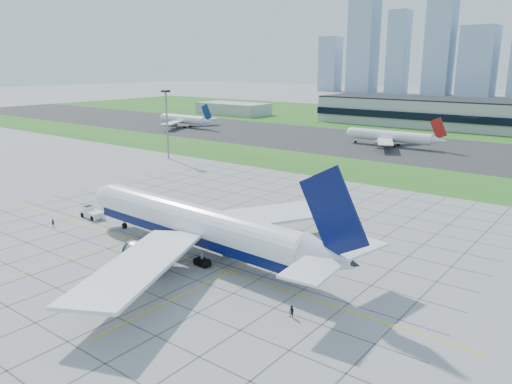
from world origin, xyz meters
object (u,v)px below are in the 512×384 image
airliner (196,225)px  distant_jet_1 (391,136)px  crew_near (53,222)px  crew_far (292,312)px  pushback_tug (92,213)px  distant_jet_0 (185,119)px  light_mast (167,116)px

airliner → distant_jet_1: 144.49m
crew_near → distant_jet_1: 151.34m
airliner → crew_far: 29.98m
pushback_tug → distant_jet_0: distant_jet_0 is taller
light_mast → airliner: bearing=-39.6°
pushback_tug → distant_jet_0: (-105.62, 134.02, 3.36)m
pushback_tug → crew_far: 64.79m
airliner → distant_jet_0: bearing=139.0°
light_mast → crew_near: bearing=-60.6°
crew_far → distant_jet_1: distant_jet_1 is taller
airliner → distant_jet_0: 195.90m
distant_jet_1 → distant_jet_0: bearing=-176.5°
crew_near → distant_jet_0: bearing=57.7°
pushback_tug → distant_jet_0: 170.67m
distant_jet_0 → crew_near: bearing=-53.9°
airliner → crew_far: airliner is taller
distant_jet_0 → light_mast: bearing=-48.1°
pushback_tug → distant_jet_1: 142.09m
pushback_tug → crew_near: bearing=-94.5°
distant_jet_0 → distant_jet_1: bearing=3.5°
crew_far → distant_jet_0: 223.12m
light_mast → airliner: 101.22m
crew_near → crew_far: 65.03m
crew_near → distant_jet_0: 177.28m
light_mast → distant_jet_0: bearing=131.9°
light_mast → distant_jet_0: light_mast is taller
distant_jet_1 → airliner: bearing=-81.3°
crew_near → distant_jet_1: distant_jet_1 is taller
airliner → crew_near: airliner is taller
distant_jet_0 → distant_jet_1: (119.73, 7.33, 0.00)m
light_mast → crew_near: size_ratio=14.94×
pushback_tug → distant_jet_1: distant_jet_1 is taller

